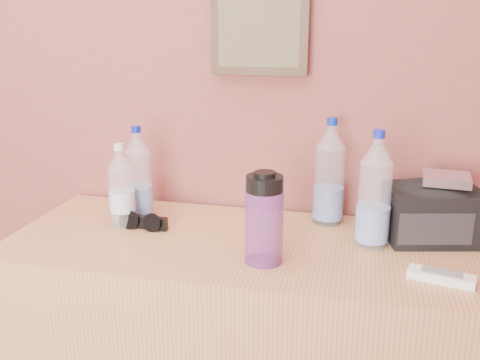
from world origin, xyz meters
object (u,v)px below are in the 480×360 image
Objects in this scene: pet_large_d at (374,195)px; pet_small at (122,190)px; toiletry_bag at (433,211)px; foil_packet at (446,179)px; pet_large_b at (139,177)px; nalgene_bottle at (264,218)px; pet_large_c at (329,177)px; ac_remote at (441,277)px; sunglasses at (144,222)px.

pet_large_d reaches higher than pet_small.
toiletry_bag is 0.10m from foil_packet.
nalgene_bottle is at bearing -28.54° from pet_large_b.
foil_packet is at bearing -13.88° from pet_large_c.
pet_large_c is at bearing 145.51° from ac_remote.
pet_large_c is 1.28× the size of pet_small.
pet_large_d is 2.10× the size of ac_remote.
ac_remote is at bearing -48.54° from pet_large_c.
pet_large_b is at bearing 77.83° from pet_small.
toiletry_bag is (0.44, 0.26, -0.03)m from nalgene_bottle.
ac_remote is 0.28m from toiletry_bag.
pet_large_d reaches higher than foil_packet.
pet_large_d is at bearing 6.69° from sunglasses.
pet_large_c is 2.11× the size of ac_remote.
pet_large_b reaches higher than foil_packet.
pet_small is 1.64× the size of ac_remote.
pet_large_d is at bearing 145.55° from ac_remote.
pet_small reaches higher than ac_remote.
foil_packet is (0.03, 0.26, 0.17)m from ac_remote.
pet_large_d reaches higher than nalgene_bottle.
ac_remote is at bearing -103.34° from toiletry_bag.
sunglasses is (-0.54, -0.18, -0.13)m from pet_large_c.
nalgene_bottle is (-0.28, -0.18, -0.03)m from pet_large_d.
foil_packet is (0.92, 0.00, 0.06)m from pet_large_b.
pet_large_c is at bearing 166.12° from foil_packet.
foil_packet reaches higher than toiletry_bag.
pet_large_c reaches higher than pet_small.
sunglasses is at bearing -62.33° from pet_large_b.
pet_large_d is (0.13, -0.15, -0.00)m from pet_large_c.
pet_large_b is 0.93m from ac_remote.
pet_large_b is 1.14× the size of pet_small.
sunglasses is 0.89m from foil_packet.
nalgene_bottle is 0.53m from foil_packet.
pet_small is at bearing -176.41° from ac_remote.
ac_remote is at bearing -95.97° from foil_packet.
pet_large_c is 1.30× the size of toiletry_bag.
pet_large_c is at bearing 153.78° from toiletry_bag.
nalgene_bottle is at bearing -163.01° from toiletry_bag.
pet_large_b is 1.20× the size of nalgene_bottle.
pet_small is 2.06× the size of foil_packet.
pet_large_c is at bearing 66.31° from nalgene_bottle.
foil_packet reaches higher than sunglasses.
pet_large_c is 0.31m from toiletry_bag.
toiletry_bag is at bearing 103.72° from ac_remote.
pet_large_d is at bearing -159.99° from foil_packet.
pet_small is at bearing 173.21° from toiletry_bag.
toiletry_bag is at bearing -13.22° from pet_large_c.
pet_large_b is 0.73m from pet_large_d.
toiletry_bag is at bearing 11.62° from sunglasses.
sunglasses is (0.05, -0.10, -0.11)m from pet_large_b.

